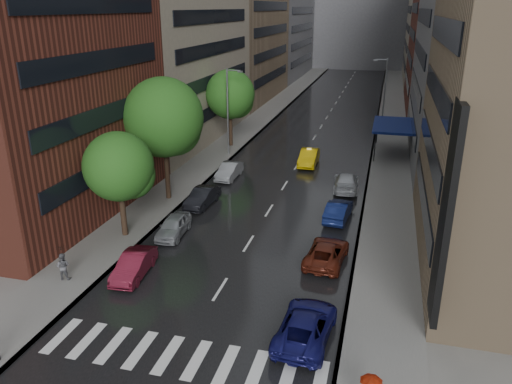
% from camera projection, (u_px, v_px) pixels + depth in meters
% --- Properties ---
extents(ground, '(220.00, 220.00, 0.00)m').
position_uv_depth(ground, '(194.00, 331.00, 24.59)').
color(ground, gray).
rests_on(ground, ground).
extents(road, '(14.00, 140.00, 0.01)m').
position_uv_depth(road, '(325.00, 120.00, 69.89)').
color(road, black).
rests_on(road, ground).
extents(sidewalk_left, '(4.00, 140.00, 0.15)m').
position_uv_depth(sidewalk_left, '(263.00, 117.00, 72.01)').
color(sidewalk_left, gray).
rests_on(sidewalk_left, ground).
extents(sidewalk_right, '(4.00, 140.00, 0.15)m').
position_uv_depth(sidewalk_right, '(391.00, 124.00, 67.72)').
color(sidewalk_right, gray).
rests_on(sidewalk_right, ground).
extents(crosswalk, '(13.15, 2.80, 0.01)m').
position_uv_depth(crosswalk, '(182.00, 357.00, 22.72)').
color(crosswalk, silver).
rests_on(crosswalk, ground).
extents(buildings_left, '(8.00, 108.00, 38.00)m').
position_uv_depth(buildings_left, '(239.00, 0.00, 75.84)').
color(buildings_left, maroon).
rests_on(buildings_left, ground).
extents(buildings_right, '(8.05, 109.10, 36.00)m').
position_uv_depth(buildings_right, '(448.00, 6.00, 67.13)').
color(buildings_right, '#937A5B').
rests_on(buildings_right, ground).
extents(building_far, '(40.00, 14.00, 32.00)m').
position_uv_depth(building_far, '(363.00, 2.00, 125.90)').
color(building_far, slate).
rests_on(building_far, ground).
extents(tree_near, '(4.66, 4.66, 7.43)m').
position_uv_depth(tree_near, '(119.00, 167.00, 32.94)').
color(tree_near, '#382619').
rests_on(tree_near, ground).
extents(tree_mid, '(6.29, 6.29, 10.02)m').
position_uv_depth(tree_mid, '(164.00, 118.00, 38.95)').
color(tree_mid, '#382619').
rests_on(tree_mid, ground).
extents(tree_far, '(5.43, 5.43, 8.66)m').
position_uv_depth(tree_far, '(230.00, 94.00, 54.88)').
color(tree_far, '#382619').
rests_on(tree_far, ground).
extents(taxi, '(1.74, 4.82, 1.58)m').
position_uv_depth(taxi, '(309.00, 157.00, 50.06)').
color(taxi, yellow).
rests_on(taxi, ground).
extents(parked_cars_left, '(1.91, 22.87, 1.43)m').
position_uv_depth(parked_cars_left, '(191.00, 208.00, 37.66)').
color(parked_cars_left, maroon).
rests_on(parked_cars_left, ground).
extents(parked_cars_right, '(2.73, 26.73, 1.47)m').
position_uv_depth(parked_cars_right, '(331.00, 236.00, 33.08)').
color(parked_cars_right, '#111151').
rests_on(parked_cars_right, ground).
extents(ped_black_umbrella, '(0.96, 0.98, 2.09)m').
position_uv_depth(ped_black_umbrella, '(62.00, 260.00, 28.57)').
color(ped_black_umbrella, '#56565C').
rests_on(ped_black_umbrella, sidewalk_left).
extents(street_lamp_left, '(1.74, 0.22, 9.00)m').
position_uv_depth(street_lamp_left, '(228.00, 110.00, 51.90)').
color(street_lamp_left, gray).
rests_on(street_lamp_left, sidewalk_left).
extents(street_lamp_right, '(1.74, 0.22, 9.00)m').
position_uv_depth(street_lamp_right, '(384.00, 93.00, 61.81)').
color(street_lamp_right, gray).
rests_on(street_lamp_right, sidewalk_right).
extents(awning, '(4.00, 8.00, 3.12)m').
position_uv_depth(awning, '(392.00, 125.00, 53.06)').
color(awning, navy).
rests_on(awning, sidewalk_right).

